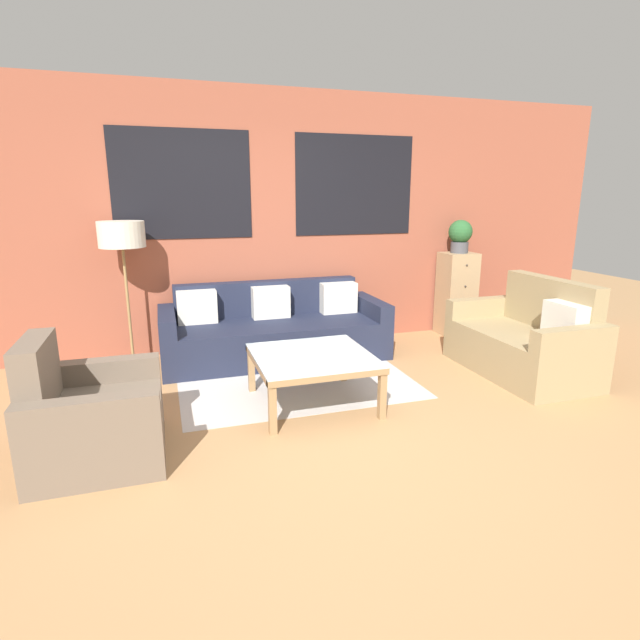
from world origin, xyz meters
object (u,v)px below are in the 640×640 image
object	(u,v)px
coffee_table	(312,362)
potted_plant	(460,235)
couch_dark	(274,331)
armchair_corner	(92,419)
settee_vintage	(525,342)
drawer_cabinet	(456,294)
floor_lamp	(122,240)

from	to	relation	value
coffee_table	potted_plant	size ratio (longest dim) A/B	2.39
couch_dark	armchair_corner	distance (m)	2.35
coffee_table	settee_vintage	bearing A→B (deg)	2.54
drawer_cabinet	coffee_table	bearing A→B (deg)	-146.42
settee_vintage	drawer_cabinet	world-z (taller)	drawer_cabinet
armchair_corner	coffee_table	distance (m)	1.68
drawer_cabinet	potted_plant	size ratio (longest dim) A/B	2.57
potted_plant	coffee_table	bearing A→B (deg)	-146.42
floor_lamp	coffee_table	bearing A→B (deg)	-44.74
couch_dark	settee_vintage	world-z (taller)	settee_vintage
armchair_corner	settee_vintage	bearing A→B (deg)	7.45
settee_vintage	floor_lamp	bearing A→B (deg)	159.66
settee_vintage	potted_plant	bearing A→B (deg)	84.42
coffee_table	floor_lamp	bearing A→B (deg)	135.26
coffee_table	drawer_cabinet	size ratio (longest dim) A/B	0.93
armchair_corner	floor_lamp	bearing A→B (deg)	85.04
armchair_corner	drawer_cabinet	xyz separation A→B (m)	(3.96, 1.95, 0.23)
settee_vintage	armchair_corner	distance (m)	3.85
couch_dark	armchair_corner	size ratio (longest dim) A/B	2.68
settee_vintage	coffee_table	world-z (taller)	settee_vintage
settee_vintage	floor_lamp	xyz separation A→B (m)	(-3.65, 1.36, 0.97)
couch_dark	drawer_cabinet	bearing A→B (deg)	5.52
couch_dark	settee_vintage	xyz separation A→B (m)	(2.21, -1.22, 0.03)
armchair_corner	drawer_cabinet	size ratio (longest dim) A/B	0.86
drawer_cabinet	potted_plant	distance (m)	0.72
floor_lamp	potted_plant	bearing A→B (deg)	1.44
settee_vintage	armchair_corner	world-z (taller)	settee_vintage
settee_vintage	coffee_table	xyz separation A→B (m)	(-2.19, -0.10, 0.06)
settee_vintage	potted_plant	world-z (taller)	potted_plant
potted_plant	couch_dark	bearing A→B (deg)	-174.48
couch_dark	floor_lamp	distance (m)	1.75
coffee_table	potted_plant	world-z (taller)	potted_plant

